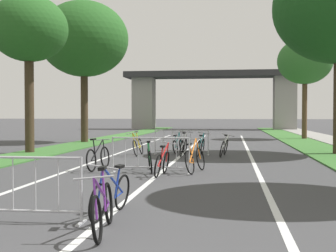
{
  "coord_description": "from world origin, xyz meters",
  "views": [
    {
      "loc": [
        2.04,
        -2.33,
        1.72
      ],
      "look_at": [
        0.19,
        10.68,
        1.36
      ],
      "focal_mm": 47.64,
      "sensor_mm": 36.0,
      "label": 1
    }
  ],
  "objects_px": {
    "bicycle_yellow_6": "(138,146)",
    "bicycle_orange_9": "(195,159)",
    "bicycle_silver_8": "(184,146)",
    "bicycle_black_2": "(98,158)",
    "tree_right_pine_far": "(305,61)",
    "bicycle_green_7": "(150,159)",
    "bicycle_teal_10": "(178,146)",
    "bicycle_white_5": "(224,147)",
    "bicycle_purple_3": "(103,208)",
    "tree_left_cypress_far": "(84,39)",
    "tree_left_oak_near": "(29,30)",
    "bicycle_teal_0": "(201,147)",
    "crowd_barrier_second": "(150,156)",
    "crowd_barrier_nearest": "(13,189)",
    "crowd_barrier_third": "(181,142)",
    "bicycle_red_1": "(162,163)",
    "bicycle_blue_4": "(111,195)"
  },
  "relations": [
    {
      "from": "bicycle_white_5",
      "to": "bicycle_green_7",
      "type": "xyz_separation_m",
      "value": [
        -2.14,
        -5.04,
        -0.0
      ]
    },
    {
      "from": "bicycle_silver_8",
      "to": "bicycle_white_5",
      "type": "bearing_deg",
      "value": 3.14
    },
    {
      "from": "tree_right_pine_far",
      "to": "bicycle_yellow_6",
      "type": "distance_m",
      "value": 16.56
    },
    {
      "from": "tree_left_oak_near",
      "to": "bicycle_white_5",
      "type": "bearing_deg",
      "value": -1.66
    },
    {
      "from": "bicycle_purple_3",
      "to": "bicycle_orange_9",
      "type": "xyz_separation_m",
      "value": [
        0.78,
        6.84,
        0.03
      ]
    },
    {
      "from": "bicycle_green_7",
      "to": "bicycle_teal_10",
      "type": "bearing_deg",
      "value": 75.39
    },
    {
      "from": "crowd_barrier_second",
      "to": "bicycle_white_5",
      "type": "relative_size",
      "value": 1.35
    },
    {
      "from": "bicycle_blue_4",
      "to": "bicycle_white_5",
      "type": "height_order",
      "value": "bicycle_blue_4"
    },
    {
      "from": "tree_left_cypress_far",
      "to": "crowd_barrier_nearest",
      "type": "height_order",
      "value": "tree_left_cypress_far"
    },
    {
      "from": "tree_left_oak_near",
      "to": "bicycle_orange_9",
      "type": "bearing_deg",
      "value": -34.97
    },
    {
      "from": "bicycle_teal_0",
      "to": "bicycle_green_7",
      "type": "height_order",
      "value": "bicycle_teal_0"
    },
    {
      "from": "bicycle_purple_3",
      "to": "tree_left_cypress_far",
      "type": "bearing_deg",
      "value": -78.42
    },
    {
      "from": "crowd_barrier_third",
      "to": "bicycle_red_1",
      "type": "distance_m",
      "value": 6.39
    },
    {
      "from": "bicycle_blue_4",
      "to": "bicycle_teal_0",
      "type": "bearing_deg",
      "value": -86.34
    },
    {
      "from": "bicycle_yellow_6",
      "to": "bicycle_orange_9",
      "type": "xyz_separation_m",
      "value": [
        2.78,
        -5.02,
        0.0
      ]
    },
    {
      "from": "tree_left_oak_near",
      "to": "bicycle_teal_0",
      "type": "xyz_separation_m",
      "value": [
        7.5,
        -0.19,
        -4.99
      ]
    },
    {
      "from": "crowd_barrier_nearest",
      "to": "bicycle_purple_3",
      "type": "relative_size",
      "value": 1.33
    },
    {
      "from": "tree_right_pine_far",
      "to": "bicycle_red_1",
      "type": "bearing_deg",
      "value": -109.73
    },
    {
      "from": "bicycle_white_5",
      "to": "bicycle_yellow_6",
      "type": "height_order",
      "value": "bicycle_yellow_6"
    },
    {
      "from": "crowd_barrier_second",
      "to": "bicycle_yellow_6",
      "type": "xyz_separation_m",
      "value": [
        -1.52,
        5.44,
        -0.13
      ]
    },
    {
      "from": "bicycle_red_1",
      "to": "bicycle_orange_9",
      "type": "relative_size",
      "value": 0.96
    },
    {
      "from": "bicycle_red_1",
      "to": "bicycle_black_2",
      "type": "relative_size",
      "value": 0.95
    },
    {
      "from": "crowd_barrier_nearest",
      "to": "bicycle_black_2",
      "type": "height_order",
      "value": "crowd_barrier_nearest"
    },
    {
      "from": "bicycle_red_1",
      "to": "bicycle_yellow_6",
      "type": "bearing_deg",
      "value": 112.38
    },
    {
      "from": "crowd_barrier_nearest",
      "to": "bicycle_orange_9",
      "type": "relative_size",
      "value": 1.33
    },
    {
      "from": "bicycle_green_7",
      "to": "bicycle_teal_10",
      "type": "relative_size",
      "value": 1.02
    },
    {
      "from": "bicycle_green_7",
      "to": "crowd_barrier_nearest",
      "type": "bearing_deg",
      "value": -112.21
    },
    {
      "from": "bicycle_silver_8",
      "to": "bicycle_black_2",
      "type": "bearing_deg",
      "value": -110.42
    },
    {
      "from": "bicycle_red_1",
      "to": "bicycle_yellow_6",
      "type": "relative_size",
      "value": 0.94
    },
    {
      "from": "tree_left_oak_near",
      "to": "bicycle_black_2",
      "type": "distance_m",
      "value": 8.6
    },
    {
      "from": "bicycle_silver_8",
      "to": "bicycle_yellow_6",
      "type": "bearing_deg",
      "value": -174.58
    },
    {
      "from": "tree_left_oak_near",
      "to": "bicycle_silver_8",
      "type": "xyz_separation_m",
      "value": [
        6.8,
        -0.26,
        -4.98
      ]
    },
    {
      "from": "tree_right_pine_far",
      "to": "crowd_barrier_second",
      "type": "relative_size",
      "value": 2.98
    },
    {
      "from": "tree_left_cypress_far",
      "to": "bicycle_purple_3",
      "type": "relative_size",
      "value": 4.83
    },
    {
      "from": "bicycle_green_7",
      "to": "bicycle_red_1",
      "type": "bearing_deg",
      "value": -73.41
    },
    {
      "from": "tree_left_oak_near",
      "to": "crowd_barrier_third",
      "type": "xyz_separation_m",
      "value": [
        6.66,
        0.19,
        -4.85
      ]
    },
    {
      "from": "tree_left_oak_near",
      "to": "bicycle_purple_3",
      "type": "xyz_separation_m",
      "value": [
        6.91,
        -12.21,
        -5.01
      ]
    },
    {
      "from": "bicycle_blue_4",
      "to": "tree_right_pine_far",
      "type": "bearing_deg",
      "value": -98.5
    },
    {
      "from": "tree_right_pine_far",
      "to": "bicycle_teal_0",
      "type": "distance_m",
      "value": 15.22
    },
    {
      "from": "tree_right_pine_far",
      "to": "bicycle_teal_0",
      "type": "height_order",
      "value": "tree_right_pine_far"
    },
    {
      "from": "bicycle_yellow_6",
      "to": "bicycle_white_5",
      "type": "bearing_deg",
      "value": -178.55
    },
    {
      "from": "bicycle_green_7",
      "to": "bicycle_orange_9",
      "type": "relative_size",
      "value": 0.93
    },
    {
      "from": "crowd_barrier_third",
      "to": "bicycle_green_7",
      "type": "xyz_separation_m",
      "value": [
        -0.35,
        -5.48,
        -0.15
      ]
    },
    {
      "from": "bicycle_teal_0",
      "to": "tree_right_pine_far",
      "type": "bearing_deg",
      "value": 70.27
    },
    {
      "from": "crowd_barrier_nearest",
      "to": "bicycle_orange_9",
      "type": "xyz_separation_m",
      "value": [
        2.39,
        6.39,
        -0.13
      ]
    },
    {
      "from": "bicycle_yellow_6",
      "to": "bicycle_purple_3",
      "type": "bearing_deg",
      "value": 99.34
    },
    {
      "from": "bicycle_black_2",
      "to": "bicycle_green_7",
      "type": "xyz_separation_m",
      "value": [
        1.62,
        -0.08,
        -0.01
      ]
    },
    {
      "from": "bicycle_black_2",
      "to": "bicycle_silver_8",
      "type": "height_order",
      "value": "bicycle_silver_8"
    },
    {
      "from": "bicycle_teal_0",
      "to": "bicycle_black_2",
      "type": "bearing_deg",
      "value": -113.63
    },
    {
      "from": "bicycle_green_7",
      "to": "bicycle_teal_10",
      "type": "height_order",
      "value": "bicycle_teal_10"
    }
  ]
}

